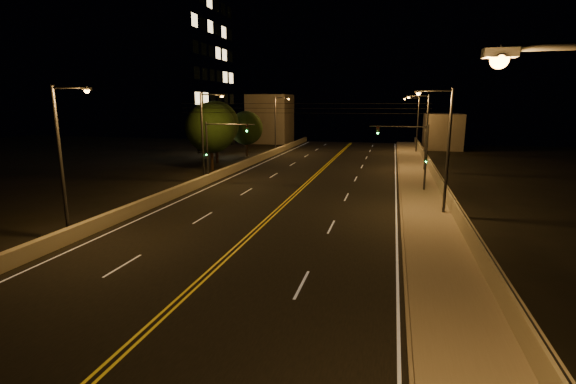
% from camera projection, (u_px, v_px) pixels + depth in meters
% --- Properties ---
extents(road, '(18.00, 120.00, 0.02)m').
position_uv_depth(road, '(267.00, 220.00, 28.43)').
color(road, black).
rests_on(road, ground).
extents(sidewalk, '(3.60, 120.00, 0.30)m').
position_uv_depth(sidewalk, '(433.00, 230.00, 25.84)').
color(sidewalk, gray).
rests_on(sidewalk, ground).
extents(curb, '(0.14, 120.00, 0.15)m').
position_uv_depth(curb, '(402.00, 229.00, 26.29)').
color(curb, gray).
rests_on(curb, ground).
extents(parapet_wall, '(0.30, 120.00, 1.00)m').
position_uv_depth(parapet_wall, '(463.00, 221.00, 25.31)').
color(parapet_wall, gray).
rests_on(parapet_wall, sidewalk).
extents(jersey_barrier, '(0.45, 120.00, 0.87)m').
position_uv_depth(jersey_barrier, '(141.00, 206.00, 30.62)').
color(jersey_barrier, gray).
rests_on(jersey_barrier, ground).
extents(distant_building_right, '(6.00, 10.00, 6.05)m').
position_uv_depth(distant_building_right, '(442.00, 131.00, 73.42)').
color(distant_building_right, slate).
rests_on(distant_building_right, ground).
extents(distant_building_left, '(8.00, 8.00, 9.51)m').
position_uv_depth(distant_building_left, '(270.00, 119.00, 83.66)').
color(distant_building_left, slate).
rests_on(distant_building_left, ground).
extents(parapet_rail, '(0.06, 120.00, 0.06)m').
position_uv_depth(parapet_rail, '(463.00, 213.00, 25.20)').
color(parapet_rail, black).
rests_on(parapet_rail, parapet_wall).
extents(lane_markings, '(17.32, 116.00, 0.00)m').
position_uv_depth(lane_markings, '(266.00, 220.00, 28.36)').
color(lane_markings, silver).
rests_on(lane_markings, road).
extents(streetlight_1, '(2.55, 0.28, 8.81)m').
position_uv_depth(streetlight_1, '(444.00, 144.00, 28.46)').
color(streetlight_1, '#2D2D33').
rests_on(streetlight_1, ground).
extents(streetlight_2, '(2.55, 0.28, 8.81)m').
position_uv_depth(streetlight_2, '(424.00, 128.00, 47.42)').
color(streetlight_2, '#2D2D33').
rests_on(streetlight_2, ground).
extents(streetlight_3, '(2.55, 0.28, 8.81)m').
position_uv_depth(streetlight_3, '(416.00, 121.00, 65.45)').
color(streetlight_3, '#2D2D33').
rests_on(streetlight_3, ground).
extents(streetlight_4, '(2.55, 0.28, 8.81)m').
position_uv_depth(streetlight_4, '(64.00, 153.00, 23.50)').
color(streetlight_4, '#2D2D33').
rests_on(streetlight_4, ground).
extents(streetlight_5, '(2.55, 0.28, 8.81)m').
position_uv_depth(streetlight_5, '(205.00, 131.00, 40.99)').
color(streetlight_5, '#2D2D33').
rests_on(streetlight_5, ground).
extents(streetlight_6, '(2.55, 0.28, 8.81)m').
position_uv_depth(streetlight_6, '(277.00, 121.00, 66.15)').
color(streetlight_6, '#2D2D33').
rests_on(streetlight_6, ground).
extents(traffic_signal_right, '(5.11, 0.31, 6.03)m').
position_uv_depth(traffic_signal_right, '(415.00, 150.00, 36.63)').
color(traffic_signal_right, '#2D2D33').
rests_on(traffic_signal_right, ground).
extents(traffic_signal_left, '(5.11, 0.31, 6.03)m').
position_uv_depth(traffic_signal_left, '(216.00, 145.00, 41.08)').
color(traffic_signal_left, '#2D2D33').
rests_on(traffic_signal_left, ground).
extents(overhead_wires, '(22.00, 0.03, 0.83)m').
position_uv_depth(overhead_wires, '(298.00, 108.00, 35.90)').
color(overhead_wires, black).
extents(building_tower, '(24.00, 15.00, 27.85)m').
position_uv_depth(building_tower, '(141.00, 66.00, 62.50)').
color(building_tower, slate).
rests_on(building_tower, ground).
extents(tree_0, '(5.86, 5.86, 7.95)m').
position_uv_depth(tree_0, '(211.00, 128.00, 48.56)').
color(tree_0, black).
rests_on(tree_0, ground).
extents(tree_1, '(6.01, 6.01, 8.15)m').
position_uv_depth(tree_1, '(216.00, 124.00, 54.58)').
color(tree_1, black).
rests_on(tree_1, ground).
extents(tree_2, '(4.95, 4.95, 6.71)m').
position_uv_depth(tree_2, '(246.00, 128.00, 61.87)').
color(tree_2, black).
rests_on(tree_2, ground).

